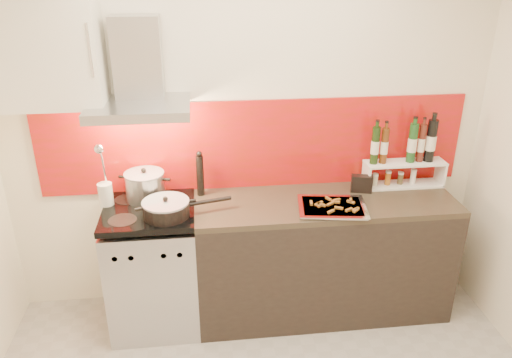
{
  "coord_description": "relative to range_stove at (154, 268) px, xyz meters",
  "views": [
    {
      "loc": [
        -0.34,
        -1.9,
        2.43
      ],
      "look_at": [
        0.0,
        0.95,
        1.15
      ],
      "focal_mm": 35.0,
      "sensor_mm": 36.0,
      "label": 1
    }
  ],
  "objects": [
    {
      "name": "back_wall",
      "position": [
        0.7,
        0.3,
        0.86
      ],
      "size": [
        3.4,
        0.02,
        2.6
      ],
      "primitive_type": "cube",
      "color": "silver",
      "rests_on": "ground"
    },
    {
      "name": "backsplash",
      "position": [
        0.75,
        0.29,
        0.78
      ],
      "size": [
        3.0,
        0.02,
        0.64
      ],
      "primitive_type": "cube",
      "color": "#9E2108",
      "rests_on": "back_wall"
    },
    {
      "name": "range_stove",
      "position": [
        0.0,
        0.0,
        0.0
      ],
      "size": [
        0.6,
        0.6,
        0.91
      ],
      "color": "#B7B7BA",
      "rests_on": "ground"
    },
    {
      "name": "counter",
      "position": [
        1.2,
        0.0,
        0.01
      ],
      "size": [
        1.8,
        0.6,
        0.9
      ],
      "color": "black",
      "rests_on": "ground"
    },
    {
      "name": "range_hood",
      "position": [
        0.0,
        0.14,
        1.3
      ],
      "size": [
        0.62,
        0.5,
        0.61
      ],
      "color": "#B7B7BA",
      "rests_on": "back_wall"
    },
    {
      "name": "upper_cabinet",
      "position": [
        -0.55,
        0.13,
        1.51
      ],
      "size": [
        0.7,
        0.35,
        0.72
      ],
      "primitive_type": "cube",
      "color": "white",
      "rests_on": "back_wall"
    },
    {
      "name": "stock_pot",
      "position": [
        -0.02,
        0.15,
        0.57
      ],
      "size": [
        0.27,
        0.27,
        0.23
      ],
      "color": "#B7B7BA",
      "rests_on": "range_stove"
    },
    {
      "name": "saute_pan",
      "position": [
        0.13,
        -0.12,
        0.52
      ],
      "size": [
        0.57,
        0.3,
        0.14
      ],
      "color": "black",
      "rests_on": "range_stove"
    },
    {
      "name": "utensil_jar",
      "position": [
        -0.28,
        0.08,
        0.6
      ],
      "size": [
        0.1,
        0.15,
        0.46
      ],
      "color": "silver",
      "rests_on": "range_stove"
    },
    {
      "name": "pepper_mill",
      "position": [
        0.35,
        0.19,
        0.62
      ],
      "size": [
        0.05,
        0.05,
        0.33
      ],
      "color": "black",
      "rests_on": "counter"
    },
    {
      "name": "step_shelf",
      "position": [
        1.82,
        0.17,
        0.68
      ],
      "size": [
        0.58,
        0.16,
        0.49
      ],
      "color": "white",
      "rests_on": "counter"
    },
    {
      "name": "caddy_box",
      "position": [
        1.48,
        0.11,
        0.52
      ],
      "size": [
        0.16,
        0.1,
        0.13
      ],
      "primitive_type": "cube",
      "rotation": [
        0.0,
        0.0,
        -0.25
      ],
      "color": "black",
      "rests_on": "counter"
    },
    {
      "name": "baking_tray",
      "position": [
        1.21,
        -0.13,
        0.47
      ],
      "size": [
        0.49,
        0.41,
        0.03
      ],
      "color": "silver",
      "rests_on": "counter"
    }
  ]
}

